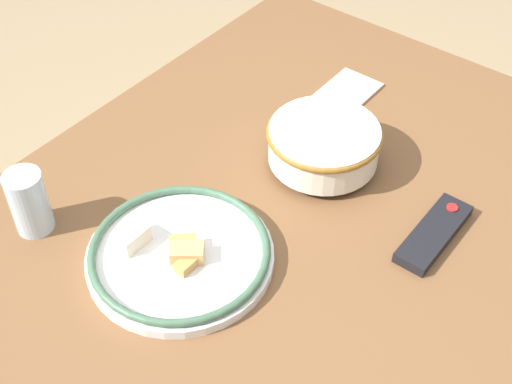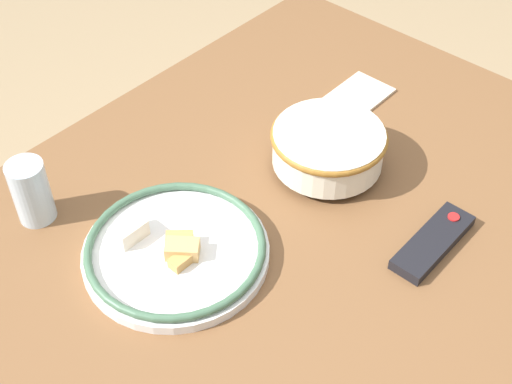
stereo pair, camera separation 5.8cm
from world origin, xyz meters
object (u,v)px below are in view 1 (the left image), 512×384
at_px(tv_remote, 434,233).
at_px(drinking_glass, 29,202).
at_px(noodle_bowl, 324,144).
at_px(food_plate, 179,254).

distance_m(tv_remote, drinking_glass, 0.69).
distance_m(noodle_bowl, food_plate, 0.35).
bearing_deg(noodle_bowl, drinking_glass, -34.40).
height_order(noodle_bowl, tv_remote, noodle_bowl).
height_order(tv_remote, drinking_glass, drinking_glass).
relative_size(tv_remote, drinking_glass, 1.52).
relative_size(food_plate, drinking_glass, 2.61).
distance_m(food_plate, tv_remote, 0.43).
height_order(food_plate, drinking_glass, drinking_glass).
xyz_separation_m(tv_remote, drinking_glass, (0.40, -0.55, 0.05)).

